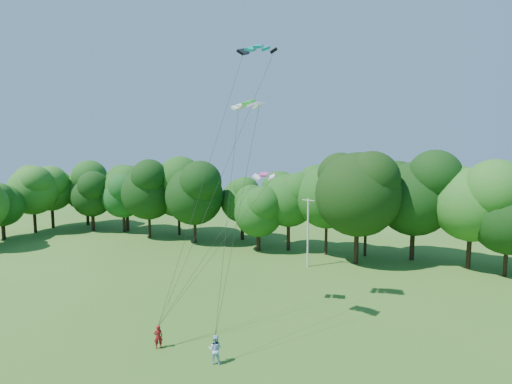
% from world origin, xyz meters
% --- Properties ---
extents(utility_pole, '(1.54, 0.53, 7.91)m').
position_xyz_m(utility_pole, '(0.84, 29.48, 4.07)').
color(utility_pole, beige).
rests_on(utility_pole, ground).
extents(kite_flyer_left, '(0.71, 0.68, 1.63)m').
position_xyz_m(kite_flyer_left, '(-3.36, 7.23, 0.81)').
color(kite_flyer_left, maroon).
rests_on(kite_flyer_left, ground).
extents(kite_flyer_right, '(1.03, 0.89, 1.84)m').
position_xyz_m(kite_flyer_right, '(1.12, 7.07, 0.92)').
color(kite_flyer_right, '#B2CFF8').
rests_on(kite_flyer_right, ground).
extents(kite_teal, '(3.17, 1.90, 0.61)m').
position_xyz_m(kite_teal, '(0.73, 15.03, 21.28)').
color(kite_teal, '#048F8D').
rests_on(kite_teal, ground).
extents(kite_green, '(2.50, 1.63, 0.44)m').
position_xyz_m(kite_green, '(1.40, 11.65, 16.70)').
color(kite_green, green).
rests_on(kite_green, ground).
extents(kite_pink, '(2.00, 1.30, 0.34)m').
position_xyz_m(kite_pink, '(0.74, 16.24, 11.42)').
color(kite_pink, '#D83C93').
rests_on(kite_pink, ground).
extents(tree_back_west, '(7.30, 7.30, 10.62)m').
position_xyz_m(tree_back_west, '(-31.93, 36.55, 6.63)').
color(tree_back_west, '#382116').
rests_on(tree_back_west, ground).
extents(tree_back_center, '(10.80, 10.80, 15.70)m').
position_xyz_m(tree_back_center, '(5.77, 32.97, 9.81)').
color(tree_back_center, '#342414').
rests_on(tree_back_center, ground).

